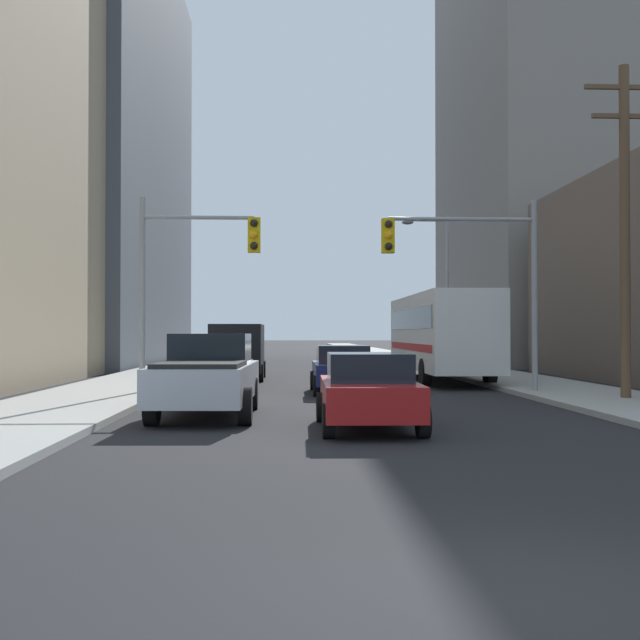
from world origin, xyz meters
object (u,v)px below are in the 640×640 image
sedan_navy (342,369)px  traffic_signal_near_right (467,262)px  cargo_van_black (238,348)px  traffic_signal_near_left (194,263)px  city_bus (440,333)px  sedan_red (368,391)px  pickup_truck_silver (207,376)px  sedan_grey (225,367)px

sedan_navy → traffic_signal_near_right: 5.16m
cargo_van_black → traffic_signal_near_left: bearing=-95.4°
city_bus → sedan_navy: size_ratio=2.74×
city_bus → sedan_red: bearing=-106.0°
pickup_truck_silver → traffic_signal_near_right: (7.35, 5.65, 3.16)m
sedan_red → traffic_signal_near_left: bearing=117.8°
sedan_grey → traffic_signal_near_left: 4.46m
pickup_truck_silver → traffic_signal_near_left: traffic_signal_near_left is taller
pickup_truck_silver → sedan_red: (3.44, -2.68, -0.16)m
traffic_signal_near_left → sedan_grey: bearing=76.0°
cargo_van_black → traffic_signal_near_right: traffic_signal_near_right is taller
pickup_truck_silver → sedan_grey: size_ratio=1.29×
pickup_truck_silver → traffic_signal_near_left: (-0.96, 5.65, 3.10)m
sedan_red → traffic_signal_near_right: (3.92, 8.33, 3.32)m
pickup_truck_silver → sedan_grey: (-0.23, 8.60, -0.16)m
city_bus → cargo_van_black: bearing=171.3°
city_bus → sedan_grey: size_ratio=2.71×
city_bus → traffic_signal_near_left: size_ratio=1.92×
cargo_van_black → sedan_red: (3.57, -17.11, -0.52)m
sedan_grey → traffic_signal_near_right: traffic_signal_near_right is taller
city_bus → traffic_signal_near_right: bearing=-94.7°
sedan_navy → city_bus: bearing=55.2°
city_bus → traffic_signal_near_left: 11.88m
sedan_navy → traffic_signal_near_left: bearing=-164.7°
pickup_truck_silver → sedan_navy: bearing=62.4°
city_bus → pickup_truck_silver: (-7.97, -13.18, -1.00)m
cargo_van_black → sedan_navy: (3.74, -7.53, -0.52)m
sedan_red → sedan_grey: 11.86m
sedan_red → sedan_grey: bearing=108.0°
pickup_truck_silver → traffic_signal_near_right: 9.80m
sedan_navy → traffic_signal_near_right: bearing=-18.4°
city_bus → sedan_navy: city_bus is taller
cargo_van_black → city_bus: bearing=-8.7°
city_bus → traffic_signal_near_right: (-0.62, -7.53, 2.16)m
traffic_signal_near_right → sedan_navy: bearing=161.6°
city_bus → sedan_navy: (-4.37, -6.29, -1.16)m
cargo_van_black → sedan_grey: (-0.09, -5.83, -0.52)m
sedan_red → sedan_grey: same height
sedan_grey → traffic_signal_near_left: traffic_signal_near_left is taller
cargo_van_black → traffic_signal_near_right: (7.49, -8.77, 2.80)m
sedan_red → cargo_van_black: bearing=101.8°
city_bus → sedan_grey: (-8.20, -4.58, -1.16)m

